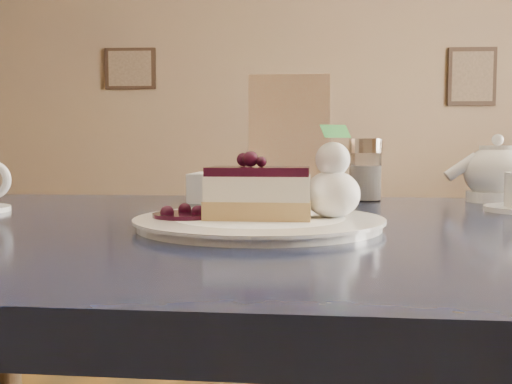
# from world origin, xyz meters

# --- Properties ---
(main_table) EXTENTS (1.33, 0.92, 0.81)m
(main_table) POSITION_xyz_m (0.02, 0.14, 0.72)
(main_table) COLOR black
(main_table) RESTS_ON ground
(dessert_plate) EXTENTS (0.30, 0.30, 0.01)m
(dessert_plate) POSITION_xyz_m (0.01, 0.09, 0.81)
(dessert_plate) COLOR white
(dessert_plate) RESTS_ON main_table
(cheesecake_slice) EXTENTS (0.13, 0.10, 0.06)m
(cheesecake_slice) POSITION_xyz_m (0.01, 0.09, 0.85)
(cheesecake_slice) COLOR #B88A49
(cheesecake_slice) RESTS_ON dessert_plate
(whipped_cream) EXTENTS (0.07, 0.07, 0.06)m
(whipped_cream) POSITION_xyz_m (0.10, 0.09, 0.85)
(whipped_cream) COLOR white
(whipped_cream) RESTS_ON dessert_plate
(berry_sauce) EXTENTS (0.09, 0.09, 0.01)m
(berry_sauce) POSITION_xyz_m (-0.08, 0.09, 0.82)
(berry_sauce) COLOR black
(berry_sauce) RESTS_ON dessert_plate
(tea_set) EXTENTS (0.17, 0.29, 0.11)m
(tea_set) POSITION_xyz_m (0.44, 0.43, 0.85)
(tea_set) COLOR white
(tea_set) RESTS_ON main_table
(menu_card) EXTENTS (0.15, 0.04, 0.24)m
(menu_card) POSITION_xyz_m (0.05, 0.45, 0.92)
(menu_card) COLOR beige
(menu_card) RESTS_ON main_table
(sugar_shaker) EXTENTS (0.06, 0.06, 0.12)m
(sugar_shaker) POSITION_xyz_m (0.20, 0.47, 0.87)
(sugar_shaker) COLOR white
(sugar_shaker) RESTS_ON main_table
(napkin_stack) EXTENTS (0.13, 0.13, 0.05)m
(napkin_stack) POSITION_xyz_m (-0.07, 0.45, 0.83)
(napkin_stack) COLOR white
(napkin_stack) RESTS_ON main_table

